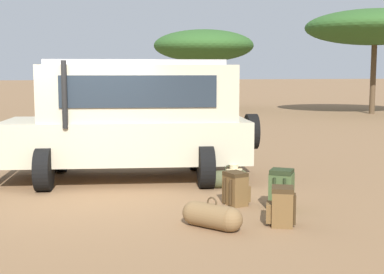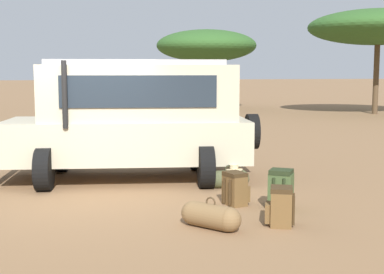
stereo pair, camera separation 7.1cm
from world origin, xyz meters
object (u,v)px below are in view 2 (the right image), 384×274
Objects in this scene: backpack_cluster_center at (281,190)px; acacia_tree_distant_right at (378,27)px; duffel_bag_low_black_case at (229,178)px; safari_vehicle at (133,117)px; backpack_beside_front_wheel at (280,207)px; acacia_tree_far_right at (206,46)px; duffel_bag_soft_canvas at (211,216)px; backpack_near_rear_wheel at (235,189)px.

acacia_tree_distant_right is (14.32, 16.70, 4.26)m from backpack_cluster_center.
duffel_bag_low_black_case is 0.11× the size of acacia_tree_distant_right.
safari_vehicle reaches higher than backpack_cluster_center.
acacia_tree_distant_right reaches higher than duffel_bag_low_black_case.
acacia_tree_far_right is (7.47, 24.15, 3.54)m from backpack_beside_front_wheel.
acacia_tree_distant_right is (14.48, 14.88, 4.40)m from duffel_bag_low_black_case.
duffel_bag_soft_canvas is (0.31, -3.82, -1.12)m from safari_vehicle.
backpack_near_rear_wheel is at bearing 137.89° from backpack_cluster_center.
safari_vehicle is 22.12m from acacia_tree_far_right.
backpack_cluster_center is 22.41m from acacia_tree_distant_right.
duffel_bag_soft_canvas is at bearing -126.85° from backpack_near_rear_wheel.
duffel_bag_low_black_case is at bearing 62.59° from duffel_bag_soft_canvas.
acacia_tree_distant_right reaches higher than backpack_near_rear_wheel.
backpack_cluster_center is at bearing -106.79° from acacia_tree_far_right.
duffel_bag_soft_canvas is at bearing -156.49° from backpack_cluster_center.
acacia_tree_distant_right reaches higher than safari_vehicle.
safari_vehicle is 3.99m from duffel_bag_soft_canvas.
backpack_cluster_center is 1.56m from duffel_bag_soft_canvas.
safari_vehicle is 8.32× the size of backpack_cluster_center.
duffel_bag_soft_canvas is 0.11× the size of acacia_tree_distant_right.
backpack_cluster_center is at bearing 23.51° from duffel_bag_soft_canvas.
acacia_tree_distant_right is (16.06, 13.51, 3.28)m from safari_vehicle.
acacia_tree_far_right is (7.04, 23.34, 3.49)m from backpack_cluster_center.
backpack_cluster_center is 24.63m from acacia_tree_far_right.
duffel_bag_low_black_case is at bearing 95.07° from backpack_cluster_center.
acacia_tree_far_right is 0.82× the size of acacia_tree_distant_right.
backpack_near_rear_wheel is (1.16, -2.68, -1.02)m from safari_vehicle.
safari_vehicle is 2.37m from duffel_bag_low_black_case.
duffel_bag_soft_canvas is at bearing -85.37° from safari_vehicle.
backpack_near_rear_wheel is at bearing -66.52° from safari_vehicle.
duffel_bag_low_black_case is at bearing -41.14° from safari_vehicle.
duffel_bag_soft_canvas is (-1.27, -2.44, 0.00)m from duffel_bag_low_black_case.
duffel_bag_low_black_case is at bearing -108.50° from acacia_tree_far_right.
backpack_cluster_center is 0.81× the size of duffel_bag_low_black_case.
backpack_cluster_center reaches higher than backpack_near_rear_wheel.
acacia_tree_far_right is (8.47, 23.96, 3.64)m from duffel_bag_soft_canvas.
safari_vehicle is 3.09m from backpack_near_rear_wheel.
backpack_cluster_center is at bearing 62.02° from backpack_beside_front_wheel.
backpack_beside_front_wheel is 0.91m from backpack_cluster_center.
backpack_near_rear_wheel is 1.37m from duffel_bag_low_black_case.
safari_vehicle is 3.77m from backpack_cluster_center.
safari_vehicle is at bearing -113.54° from acacia_tree_far_right.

